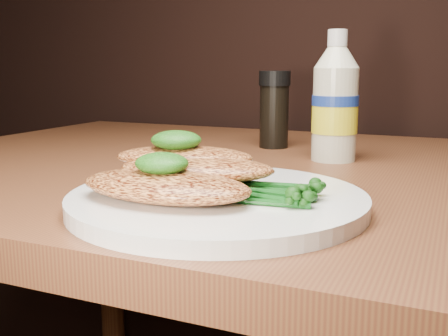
% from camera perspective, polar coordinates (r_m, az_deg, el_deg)
% --- Properties ---
extents(plate, '(0.30, 0.30, 0.02)m').
position_cam_1_polar(plate, '(0.54, -0.68, -3.45)').
color(plate, white).
rests_on(plate, dining_table).
extents(chicken_front, '(0.17, 0.09, 0.03)m').
position_cam_1_polar(chicken_front, '(0.51, -6.25, -1.89)').
color(chicken_front, '#E68F49').
rests_on(chicken_front, plate).
extents(chicken_mid, '(0.17, 0.11, 0.02)m').
position_cam_1_polar(chicken_mid, '(0.55, -2.92, -0.08)').
color(chicken_mid, '#E68F49').
rests_on(chicken_mid, plate).
extents(chicken_back, '(0.16, 0.11, 0.02)m').
position_cam_1_polar(chicken_back, '(0.57, -4.24, 1.16)').
color(chicken_back, '#E68F49').
rests_on(chicken_back, plate).
extents(pesto_front, '(0.07, 0.06, 0.02)m').
position_cam_1_polar(pesto_front, '(0.51, -6.61, 0.50)').
color(pesto_front, black).
rests_on(pesto_front, chicken_front).
extents(pesto_back, '(0.06, 0.06, 0.02)m').
position_cam_1_polar(pesto_back, '(0.57, -5.09, 2.96)').
color(pesto_back, black).
rests_on(pesto_back, chicken_back).
extents(broccolini_bundle, '(0.17, 0.15, 0.02)m').
position_cam_1_polar(broccolini_bundle, '(0.51, 3.50, -2.07)').
color(broccolini_bundle, '#104A14').
rests_on(broccolini_bundle, plate).
extents(mayo_bottle, '(0.09, 0.09, 0.19)m').
position_cam_1_polar(mayo_bottle, '(0.81, 11.71, 7.45)').
color(mayo_bottle, beige).
rests_on(mayo_bottle, dining_table).
extents(pepper_grinder, '(0.06, 0.06, 0.13)m').
position_cam_1_polar(pepper_grinder, '(0.92, 5.34, 6.17)').
color(pepper_grinder, black).
rests_on(pepper_grinder, dining_table).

